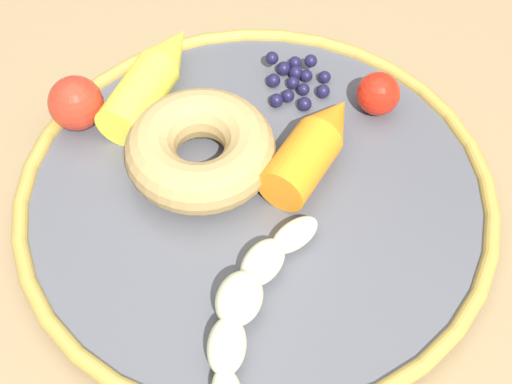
# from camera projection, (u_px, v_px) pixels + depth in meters

# --- Properties ---
(dining_table) EXTENTS (1.17, 0.79, 0.74)m
(dining_table) POSITION_uv_depth(u_px,v_px,m) (279.00, 214.00, 0.67)
(dining_table) COLOR #8C744F
(dining_table) RESTS_ON ground_plane
(plate) EXTENTS (0.36, 0.36, 0.02)m
(plate) POSITION_uv_depth(u_px,v_px,m) (256.00, 194.00, 0.55)
(plate) COLOR #4D4F57
(plate) RESTS_ON dining_table
(banana) EXTENTS (0.17, 0.06, 0.03)m
(banana) POSITION_uv_depth(u_px,v_px,m) (248.00, 303.00, 0.48)
(banana) COLOR beige
(banana) RESTS_ON plate
(carrot_orange) EXTENTS (0.10, 0.04, 0.04)m
(carrot_orange) POSITION_uv_depth(u_px,v_px,m) (314.00, 145.00, 0.55)
(carrot_orange) COLOR orange
(carrot_orange) RESTS_ON plate
(carrot_yellow) EXTENTS (0.12, 0.05, 0.04)m
(carrot_yellow) POSITION_uv_depth(u_px,v_px,m) (152.00, 78.00, 0.60)
(carrot_yellow) COLOR yellow
(carrot_yellow) RESTS_ON plate
(donut) EXTENTS (0.16, 0.16, 0.04)m
(donut) POSITION_uv_depth(u_px,v_px,m) (200.00, 150.00, 0.55)
(donut) COLOR tan
(donut) RESTS_ON plate
(blueberry_pile) EXTENTS (0.06, 0.06, 0.02)m
(blueberry_pile) POSITION_uv_depth(u_px,v_px,m) (295.00, 80.00, 0.61)
(blueberry_pile) COLOR #191638
(blueberry_pile) RESTS_ON plate
(tomato_near) EXTENTS (0.03, 0.03, 0.03)m
(tomato_near) POSITION_uv_depth(u_px,v_px,m) (378.00, 94.00, 0.59)
(tomato_near) COLOR red
(tomato_near) RESTS_ON plate
(tomato_mid) EXTENTS (0.04, 0.04, 0.04)m
(tomato_mid) POSITION_uv_depth(u_px,v_px,m) (76.00, 103.00, 0.58)
(tomato_mid) COLOR red
(tomato_mid) RESTS_ON plate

